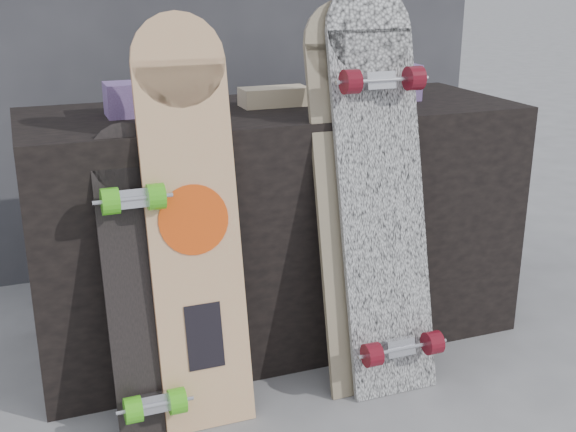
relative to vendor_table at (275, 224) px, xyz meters
name	(u,v)px	position (x,y,z in m)	size (l,w,h in m)	color
ground	(333,403)	(0.00, -0.50, -0.40)	(60.00, 60.00, 0.00)	slate
vendor_table	(275,224)	(0.00, 0.00, 0.00)	(1.60, 0.60, 0.80)	black
booth	(205,1)	(0.00, 0.85, 0.70)	(2.40, 0.22, 2.20)	#333338
merch_box_purple	(136,99)	(-0.44, 0.02, 0.45)	(0.18, 0.12, 0.10)	#613B7A
merch_box_small	(395,82)	(0.44, 0.00, 0.46)	(0.14, 0.14, 0.12)	#613B7A
merch_box_flat	(274,97)	(0.01, 0.03, 0.43)	(0.22, 0.10, 0.06)	#D1B78C
longboard_geisha	(192,214)	(-0.37, -0.36, 0.19)	(0.25, 0.26, 1.12)	beige
longboard_celtic	(355,188)	(0.13, -0.33, 0.21)	(0.25, 0.29, 1.14)	beige
longboard_cascadia	(382,185)	(0.20, -0.37, 0.22)	(0.27, 0.37, 1.19)	white
skateboard_dark	(140,282)	(-0.52, -0.38, 0.03)	(0.19, 0.28, 0.84)	black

